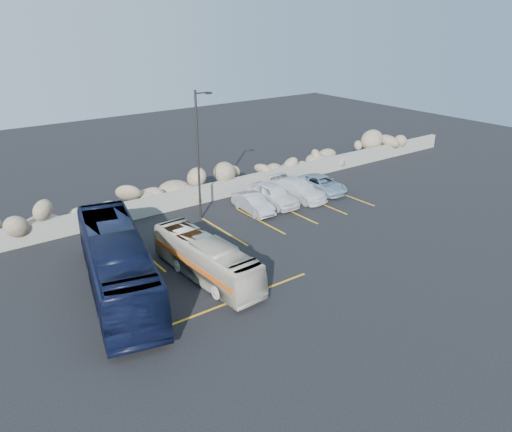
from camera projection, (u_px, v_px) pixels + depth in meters
ground at (259, 294)px, 23.13m from camera, size 90.00×90.00×0.00m
seawall at (147, 207)px, 31.85m from camera, size 60.00×0.40×1.20m
riprap_pile at (138, 192)px, 32.48m from camera, size 54.00×2.80×2.60m
parking_lines at (265, 231)px, 29.83m from camera, size 18.16×9.36×0.01m
lamppost at (199, 153)px, 29.99m from camera, size 1.14×0.18×8.00m
vintage_bus at (206, 259)px, 24.21m from camera, size 2.06×7.47×2.06m
tour_coach at (117, 264)px, 22.78m from camera, size 4.87×10.87×2.95m
car_a at (273, 194)px, 33.68m from camera, size 1.73×4.26×1.45m
car_b at (253, 203)px, 32.47m from camera, size 1.47×3.69×1.19m
car_c at (298, 189)px, 34.84m from camera, size 2.30×4.73×1.33m
car_d at (322, 184)px, 36.14m from camera, size 2.05×4.21×1.15m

